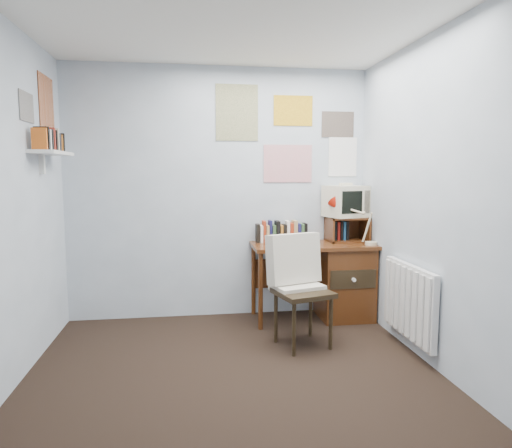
% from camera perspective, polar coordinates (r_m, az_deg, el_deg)
% --- Properties ---
extents(ground, '(3.50, 3.50, 0.00)m').
position_cam_1_polar(ground, '(3.21, -2.16, -20.63)').
color(ground, black).
rests_on(ground, ground).
extents(back_wall, '(3.00, 0.02, 2.50)m').
position_cam_1_polar(back_wall, '(4.61, -4.59, 3.82)').
color(back_wall, silver).
rests_on(back_wall, ground).
extents(right_wall, '(0.02, 3.50, 2.50)m').
position_cam_1_polar(right_wall, '(3.37, 23.99, 2.28)').
color(right_wall, silver).
rests_on(right_wall, ground).
extents(desk, '(1.20, 0.55, 0.76)m').
position_cam_1_polar(desk, '(4.69, 10.27, -6.65)').
color(desk, '#512912').
rests_on(desk, ground).
extents(desk_chair, '(0.57, 0.56, 0.92)m').
position_cam_1_polar(desk_chair, '(3.88, 5.90, -8.57)').
color(desk_chair, black).
rests_on(desk_chair, ground).
extents(desk_lamp, '(0.32, 0.29, 0.41)m').
position_cam_1_polar(desk_lamp, '(4.55, 14.23, 0.00)').
color(desk_lamp, red).
rests_on(desk_lamp, desk).
extents(tv_riser, '(0.40, 0.30, 0.25)m').
position_cam_1_polar(tv_riser, '(4.75, 11.32, -0.63)').
color(tv_riser, '#512912').
rests_on(tv_riser, desk).
extents(crt_tv, '(0.45, 0.43, 0.35)m').
position_cam_1_polar(crt_tv, '(4.73, 11.12, 2.98)').
color(crt_tv, beige).
rests_on(crt_tv, tv_riser).
extents(book_row, '(0.60, 0.14, 0.22)m').
position_cam_1_polar(book_row, '(4.64, 3.68, -0.86)').
color(book_row, '#512912').
rests_on(book_row, desk).
extents(radiator, '(0.09, 0.80, 0.60)m').
position_cam_1_polar(radiator, '(3.96, 18.64, -9.13)').
color(radiator, white).
rests_on(radiator, right_wall).
extents(wall_shelf, '(0.20, 0.62, 0.24)m').
position_cam_1_polar(wall_shelf, '(4.09, -24.15, 8.11)').
color(wall_shelf, white).
rests_on(wall_shelf, left_wall).
extents(posters_back, '(1.20, 0.01, 0.90)m').
position_cam_1_polar(posters_back, '(4.71, 4.03, 11.19)').
color(posters_back, white).
rests_on(posters_back, back_wall).
extents(posters_left, '(0.01, 0.70, 0.60)m').
position_cam_1_polar(posters_left, '(4.15, -25.68, 13.28)').
color(posters_left, white).
rests_on(posters_left, left_wall).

